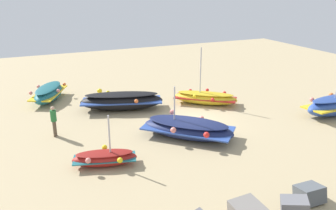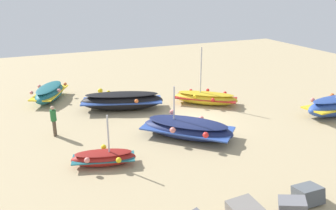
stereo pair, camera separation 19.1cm
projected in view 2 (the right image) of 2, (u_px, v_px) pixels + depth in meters
The scene contains 9 objects.
ground_plane at pixel (193, 122), 21.68m from camera, with size 51.45×51.45×0.00m, color tan.
fishing_boat_0 at pixel (104, 158), 16.42m from camera, with size 3.16×1.78×2.50m.
fishing_boat_1 at pixel (122, 100), 23.57m from camera, with size 5.84×3.58×1.26m.
fishing_boat_3 at pixel (206, 98), 24.65m from camera, with size 4.45×3.98×4.04m.
fishing_boat_4 at pixel (187, 128), 19.37m from camera, with size 5.08×5.04×2.84m.
fishing_boat_5 at pixel (49, 93), 25.43m from camera, with size 3.10×4.31×1.07m.
person_walking at pixel (54, 119), 19.35m from camera, with size 0.32×0.32×1.76m.
breakwater_rocks at pixel (321, 201), 13.10m from camera, with size 18.30×2.75×1.32m.
mooring_buoy_0 at pixel (100, 91), 26.57m from camera, with size 0.37×0.37×0.56m.
Camera 2 is at (9.40, 17.86, 8.13)m, focal length 37.61 mm.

